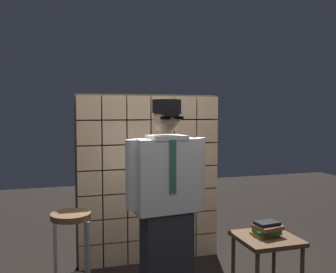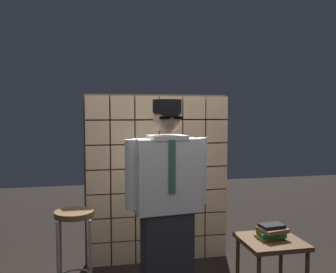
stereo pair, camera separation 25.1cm
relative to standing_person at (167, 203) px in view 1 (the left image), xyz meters
The scene contains 5 objects.
glass_block_wall 1.10m from the standing_person, 83.19° to the left, with size 1.63×0.10×1.90m.
standing_person is the anchor object (origin of this frame).
bar_stool 0.88m from the standing_person, 158.25° to the left, with size 0.34×0.34×0.83m.
side_table 1.03m from the standing_person, ahead, with size 0.52×0.52×0.57m.
book_stack 0.99m from the standing_person, ahead, with size 0.26×0.22×0.13m.
Camera 1 is at (-1.01, -2.62, 1.70)m, focal length 40.15 mm.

